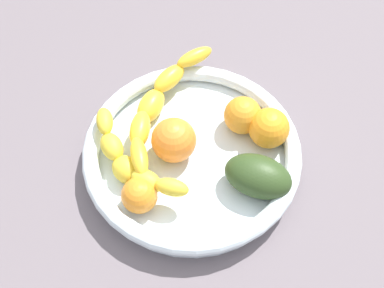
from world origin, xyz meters
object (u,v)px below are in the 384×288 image
at_px(banana_draped_left, 157,104).
at_px(banana_draped_right, 130,163).
at_px(fruit_bowl, 192,154).
at_px(orange_mid_right, 243,115).
at_px(orange_rear, 269,128).
at_px(avocado_dark, 258,176).
at_px(orange_front, 173,142).
at_px(orange_mid_left, 139,195).

relative_size(banana_draped_left, banana_draped_right, 1.62).
height_order(fruit_bowl, banana_draped_left, banana_draped_left).
xyz_separation_m(banana_draped_left, banana_draped_right, (-0.11, 0.02, 0.00)).
distance_m(banana_draped_right, orange_mid_right, 0.19).
xyz_separation_m(banana_draped_left, orange_rear, (-0.02, -0.18, 0.00)).
height_order(orange_mid_right, avocado_dark, orange_mid_right).
height_order(orange_front, orange_mid_right, orange_front).
height_order(fruit_bowl, orange_rear, orange_rear).
bearing_deg(orange_mid_right, avocado_dark, -162.18).
xyz_separation_m(orange_mid_right, avocado_dark, (-0.10, -0.03, -0.00)).
relative_size(banana_draped_left, avocado_dark, 2.72).
height_order(orange_front, orange_rear, orange_front).
distance_m(orange_front, orange_rear, 0.15).
bearing_deg(orange_rear, avocado_dark, 173.91).
bearing_deg(orange_mid_left, orange_mid_right, -38.93).
relative_size(fruit_bowl, orange_mid_left, 6.38).
relative_size(banana_draped_left, orange_mid_left, 5.16).
bearing_deg(banana_draped_right, orange_rear, -64.56).
bearing_deg(banana_draped_right, fruit_bowl, -61.20).
height_order(banana_draped_left, banana_draped_right, same).
relative_size(orange_front, orange_rear, 1.09).
relative_size(fruit_bowl, avocado_dark, 3.37).
relative_size(banana_draped_right, avocado_dark, 1.68).
height_order(fruit_bowl, avocado_dark, avocado_dark).
distance_m(banana_draped_left, banana_draped_right, 0.11).
relative_size(fruit_bowl, orange_front, 4.89).
relative_size(orange_front, avocado_dark, 0.69).
bearing_deg(fruit_bowl, orange_front, 98.27).
bearing_deg(avocado_dark, orange_rear, -6.09).
xyz_separation_m(orange_mid_left, orange_rear, (0.14, -0.17, 0.01)).
xyz_separation_m(banana_draped_right, orange_mid_left, (-0.05, -0.02, -0.00)).
height_order(banana_draped_left, orange_front, orange_front).
relative_size(orange_front, orange_mid_right, 1.15).
xyz_separation_m(orange_mid_right, orange_rear, (-0.02, -0.04, 0.00)).
xyz_separation_m(orange_mid_left, avocado_dark, (0.06, -0.16, 0.00)).
bearing_deg(orange_front, fruit_bowl, -81.73).
bearing_deg(orange_rear, banana_draped_right, 115.44).
bearing_deg(orange_mid_right, orange_rear, -114.18).
bearing_deg(fruit_bowl, orange_mid_right, -46.55).
distance_m(orange_mid_left, avocado_dark, 0.17).
bearing_deg(avocado_dark, banana_draped_left, 58.56).
bearing_deg(orange_rear, orange_front, 110.08).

